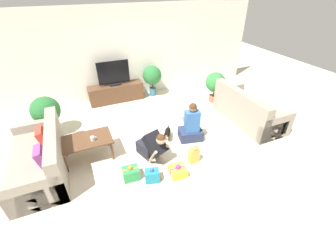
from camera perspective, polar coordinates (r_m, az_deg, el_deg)
ground_plane at (r=5.24m, az=-2.31°, el=-3.51°), size 16.00×16.00×0.00m
wall_back at (r=6.96m, az=-10.96°, el=17.51°), size 8.40×0.06×2.60m
sofa_left at (r=4.88m, az=-29.55°, el=-7.33°), size 0.90×1.92×0.88m
sofa_right at (r=6.11m, az=19.57°, el=3.77°), size 0.90×1.92×0.88m
coffee_table at (r=4.79m, az=-20.11°, el=-3.71°), size 1.01×0.63×0.47m
tv_console at (r=6.99m, az=-12.98°, el=8.19°), size 1.59×0.41×0.52m
tv at (r=6.77m, az=-13.61°, el=12.59°), size 0.90×0.20×0.70m
potted_plant_back_right at (r=7.06m, az=-4.04°, el=12.51°), size 0.57×0.57×0.94m
potted_plant_corner_left at (r=5.80m, az=-28.60°, el=3.26°), size 0.64×0.64×0.96m
potted_plant_corner_right at (r=6.82m, az=11.92°, el=10.48°), size 0.58×0.58×0.89m
person_kneeling at (r=4.55m, az=-3.99°, el=-5.04°), size 0.53×0.80×0.75m
person_sitting at (r=5.10m, az=5.90°, el=-0.18°), size 0.59×0.55×0.95m
dog at (r=5.15m, az=-0.13°, el=-1.59°), size 0.28×0.40×0.29m
gift_box_a at (r=4.23m, az=-4.06°, el=-12.45°), size 0.30×0.24×0.30m
gift_box_b at (r=4.35m, az=2.52°, el=-11.30°), size 0.31×0.32×0.24m
gift_box_c at (r=4.31m, az=-9.40°, el=-11.75°), size 0.31×0.26×0.30m
gift_bag_a at (r=4.57m, az=6.60°, el=-7.42°), size 0.22×0.15×0.36m
mug at (r=4.66m, az=-18.58°, el=-3.04°), size 0.12×0.08×0.09m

